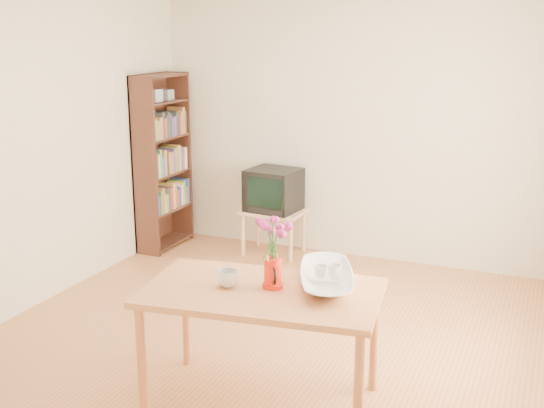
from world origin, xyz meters
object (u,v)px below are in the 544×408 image
at_px(pitcher, 273,274).
at_px(television, 274,189).
at_px(mug, 228,279).
at_px(table, 262,302).
at_px(bowl, 327,248).

height_order(pitcher, television, pitcher).
distance_m(pitcher, mug, 0.27).
distance_m(table, bowl, 0.50).
xyz_separation_m(pitcher, bowl, (0.27, 0.18, 0.14)).
relative_size(pitcher, television, 0.36).
height_order(mug, television, television).
height_order(bowl, television, bowl).
bearing_deg(table, bowl, 29.04).
bearing_deg(mug, television, -91.61).
bearing_deg(pitcher, mug, 170.71).
height_order(table, mug, mug).
relative_size(table, television, 2.84).
xyz_separation_m(pitcher, mug, (-0.25, -0.10, -0.03)).
bearing_deg(bowl, television, 119.58).
distance_m(pitcher, television, 2.84).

